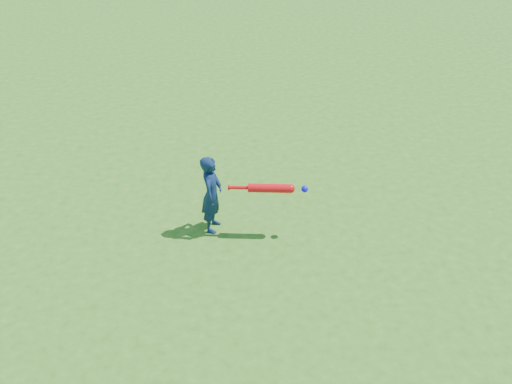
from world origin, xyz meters
TOP-DOWN VIEW (x-y plane):
  - ground at (0.00, 0.00)m, footprint 80.00×80.00m
  - child at (-0.63, -0.12)m, footprint 0.30×0.39m
  - bat_swing at (0.06, -0.23)m, footprint 0.89×0.14m

SIDE VIEW (x-z plane):
  - ground at x=0.00m, z-range 0.00..0.00m
  - child at x=-0.63m, z-range 0.00..0.95m
  - bat_swing at x=0.06m, z-range 0.56..0.66m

